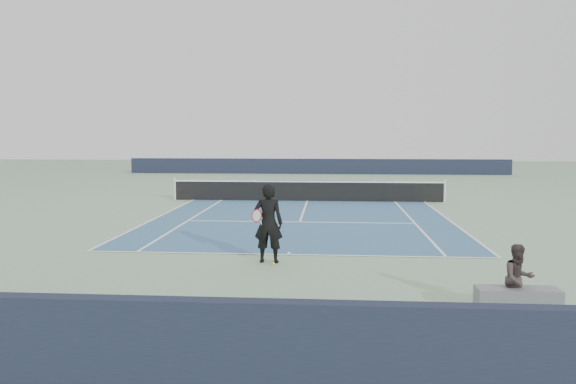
# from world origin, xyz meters

# --- Properties ---
(ground) EXTENTS (80.00, 80.00, 0.00)m
(ground) POSITION_xyz_m (0.00, 0.00, 0.00)
(ground) COLOR gray
(court_surface) EXTENTS (10.97, 23.77, 0.01)m
(court_surface) POSITION_xyz_m (0.00, 0.00, 0.01)
(court_surface) COLOR #355D7F
(court_surface) RESTS_ON ground
(tennis_net) EXTENTS (12.90, 0.10, 1.07)m
(tennis_net) POSITION_xyz_m (0.00, 0.00, 0.50)
(tennis_net) COLOR silver
(tennis_net) RESTS_ON ground
(windscreen_far) EXTENTS (30.00, 0.25, 1.20)m
(windscreen_far) POSITION_xyz_m (0.00, 17.88, 0.60)
(windscreen_far) COLOR black
(windscreen_far) RESTS_ON ground
(windscreen_near) EXTENTS (30.00, 0.25, 1.20)m
(windscreen_near) POSITION_xyz_m (0.00, -19.88, 0.60)
(windscreen_near) COLOR black
(windscreen_near) RESTS_ON ground
(tennis_player) EXTENTS (0.84, 0.58, 1.99)m
(tennis_player) POSITION_xyz_m (-0.43, -12.76, 1.00)
(tennis_player) COLOR black
(tennis_player) RESTS_ON ground
(tennis_ball) EXTENTS (0.07, 0.07, 0.07)m
(tennis_ball) POSITION_xyz_m (-0.28, -13.04, 0.04)
(tennis_ball) COLOR yellow
(tennis_ball) RESTS_ON ground
(spectator_bench) EXTENTS (1.52, 0.82, 1.26)m
(spectator_bench) POSITION_xyz_m (4.45, -16.39, 0.45)
(spectator_bench) COLOR slate
(spectator_bench) RESTS_ON ground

